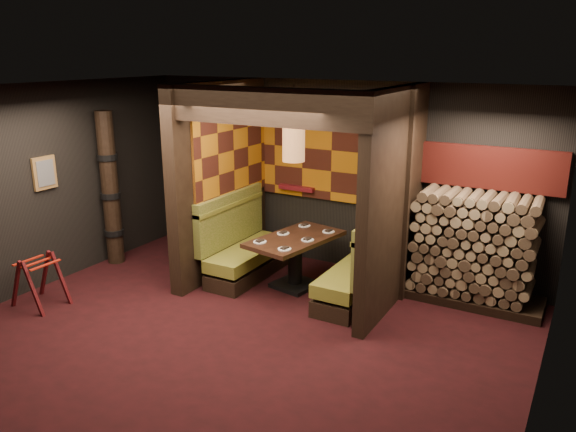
# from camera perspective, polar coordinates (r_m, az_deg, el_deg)

# --- Properties ---
(floor) EXTENTS (6.50, 5.50, 0.02)m
(floor) POSITION_cam_1_polar(r_m,az_deg,el_deg) (6.85, -5.46, -12.07)
(floor) COLOR black
(floor) RESTS_ON ground
(ceiling) EXTENTS (6.50, 5.50, 0.02)m
(ceiling) POSITION_cam_1_polar(r_m,az_deg,el_deg) (6.04, -6.20, 12.64)
(ceiling) COLOR black
(ceiling) RESTS_ON ground
(wall_back) EXTENTS (6.50, 0.02, 2.85)m
(wall_back) POSITION_cam_1_polar(r_m,az_deg,el_deg) (8.62, 4.77, 4.14)
(wall_back) COLOR black
(wall_back) RESTS_ON ground
(wall_front) EXTENTS (6.50, 0.02, 2.85)m
(wall_front) POSITION_cam_1_polar(r_m,az_deg,el_deg) (4.49, -26.70, -9.40)
(wall_front) COLOR black
(wall_front) RESTS_ON ground
(wall_left) EXTENTS (0.02, 5.50, 2.85)m
(wall_left) POSITION_cam_1_polar(r_m,az_deg,el_deg) (8.54, -24.05, 2.65)
(wall_left) COLOR black
(wall_left) RESTS_ON ground
(wall_right) EXTENTS (0.02, 5.50, 2.85)m
(wall_right) POSITION_cam_1_polar(r_m,az_deg,el_deg) (5.24, 25.00, -5.53)
(wall_right) COLOR black
(wall_right) RESTS_ON ground
(partition_left) EXTENTS (0.20, 2.20, 2.85)m
(partition_left) POSITION_cam_1_polar(r_m,az_deg,el_deg) (8.35, -6.93, 3.68)
(partition_left) COLOR black
(partition_left) RESTS_ON floor
(partition_right) EXTENTS (0.15, 2.10, 2.85)m
(partition_right) POSITION_cam_1_polar(r_m,az_deg,el_deg) (7.20, 10.64, 1.45)
(partition_right) COLOR black
(partition_right) RESTS_ON floor
(header_beam) EXTENTS (2.85, 0.18, 0.44)m
(header_beam) POSITION_cam_1_polar(r_m,az_deg,el_deg) (6.65, -2.77, 11.06)
(header_beam) COLOR black
(header_beam) RESTS_ON partition_left
(tapa_back_panel) EXTENTS (2.40, 0.06, 1.55)m
(tapa_back_panel) POSITION_cam_1_polar(r_m,az_deg,el_deg) (8.51, 4.54, 6.69)
(tapa_back_panel) COLOR #AD630E
(tapa_back_panel) RESTS_ON wall_back
(tapa_side_panel) EXTENTS (0.04, 1.85, 1.45)m
(tapa_side_panel) POSITION_cam_1_polar(r_m,az_deg,el_deg) (8.34, -5.65, 6.68)
(tapa_side_panel) COLOR #AD630E
(tapa_side_panel) RESTS_ON partition_left
(lacquer_shelf) EXTENTS (0.60, 0.12, 0.07)m
(lacquer_shelf) POSITION_cam_1_polar(r_m,az_deg,el_deg) (8.84, 0.90, 2.87)
(lacquer_shelf) COLOR maroon
(lacquer_shelf) RESTS_ON wall_back
(booth_bench_left) EXTENTS (0.68, 1.60, 1.14)m
(booth_bench_left) POSITION_cam_1_polar(r_m,az_deg,el_deg) (8.42, -4.55, -3.41)
(booth_bench_left) COLOR black
(booth_bench_left) RESTS_ON floor
(booth_bench_right) EXTENTS (0.68, 1.60, 1.14)m
(booth_bench_right) POSITION_cam_1_polar(r_m,az_deg,el_deg) (7.60, 7.48, -5.76)
(booth_bench_right) COLOR black
(booth_bench_right) RESTS_ON floor
(dining_table) EXTENTS (1.03, 1.54, 0.75)m
(dining_table) POSITION_cam_1_polar(r_m,az_deg,el_deg) (7.94, 0.72, -3.75)
(dining_table) COLOR black
(dining_table) RESTS_ON floor
(place_settings) EXTENTS (0.80, 1.22, 0.03)m
(place_settings) POSITION_cam_1_polar(r_m,az_deg,el_deg) (7.85, 0.73, -2.07)
(place_settings) COLOR white
(place_settings) RESTS_ON dining_table
(pendant_lamp) EXTENTS (0.30, 0.30, 1.02)m
(pendant_lamp) POSITION_cam_1_polar(r_m,az_deg,el_deg) (7.50, 0.58, 7.28)
(pendant_lamp) COLOR #935E33
(pendant_lamp) RESTS_ON ceiling
(framed_picture) EXTENTS (0.05, 0.36, 0.46)m
(framed_picture) POSITION_cam_1_polar(r_m,az_deg,el_deg) (8.53, -23.50, 4.03)
(framed_picture) COLOR olive
(framed_picture) RESTS_ON wall_left
(luggage_rack) EXTENTS (0.68, 0.48, 0.74)m
(luggage_rack) POSITION_cam_1_polar(r_m,az_deg,el_deg) (8.12, -23.99, -5.88)
(luggage_rack) COLOR #420B0D
(luggage_rack) RESTS_ON floor
(totem_column) EXTENTS (0.31, 0.31, 2.40)m
(totem_column) POSITION_cam_1_polar(r_m,az_deg,el_deg) (9.12, -17.62, 2.55)
(totem_column) COLOR black
(totem_column) RESTS_ON floor
(firewood_stack) EXTENTS (1.73, 0.70, 1.50)m
(firewood_stack) POSITION_cam_1_polar(r_m,az_deg,el_deg) (7.77, 18.84, -3.25)
(firewood_stack) COLOR black
(firewood_stack) RESTS_ON floor
(mosaic_header) EXTENTS (1.83, 0.10, 0.56)m
(mosaic_header) POSITION_cam_1_polar(r_m,az_deg,el_deg) (7.83, 20.00, 4.60)
(mosaic_header) COLOR maroon
(mosaic_header) RESTS_ON wall_back
(bay_front_post) EXTENTS (0.08, 0.08, 2.85)m
(bay_front_post) POSITION_cam_1_polar(r_m,az_deg,el_deg) (7.41, 11.96, 1.81)
(bay_front_post) COLOR black
(bay_front_post) RESTS_ON floor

